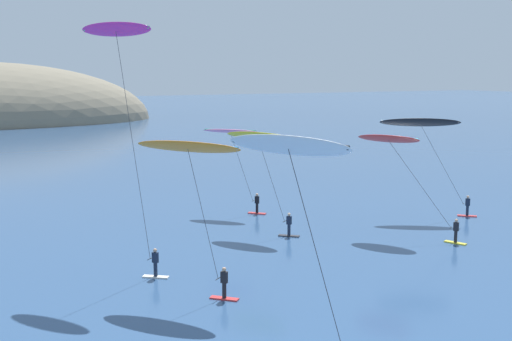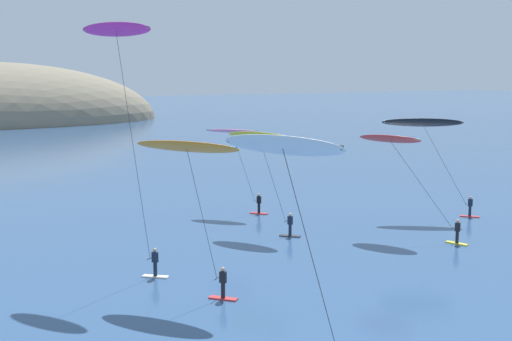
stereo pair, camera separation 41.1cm
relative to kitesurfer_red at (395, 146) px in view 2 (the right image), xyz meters
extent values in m
cube|color=yellow|center=(2.33, -3.94, -6.36)|extent=(0.92, 1.54, 0.08)
cylinder|color=black|center=(2.33, -3.94, -5.92)|extent=(0.22, 0.22, 0.80)
cube|color=black|center=(2.33, -3.94, -5.22)|extent=(0.35, 0.39, 0.60)
sphere|color=tan|center=(2.33, -3.94, -4.80)|extent=(0.22, 0.22, 0.22)
cylinder|color=black|center=(2.15, -3.64, -5.34)|extent=(0.49, 0.31, 0.04)
ellipsoid|color=red|center=(-0.21, 0.35, 0.51)|extent=(3.65, 4.68, 0.83)
cylinder|color=#23D6DB|center=(-0.21, 0.35, 0.56)|extent=(2.31, 3.76, 0.16)
cylinder|color=#333338|center=(0.97, -1.65, -2.47)|extent=(2.39, 4.02, 5.77)
cube|color=#2D2D33|center=(-6.70, 3.07, -6.36)|extent=(1.38, 1.31, 0.08)
cylinder|color=#192338|center=(-6.70, 3.07, -5.92)|extent=(0.22, 0.22, 0.80)
cube|color=#192338|center=(-6.70, 3.07, -5.22)|extent=(0.35, 0.39, 0.60)
sphere|color=beige|center=(-6.70, 3.07, -4.80)|extent=(0.22, 0.22, 0.22)
cylinder|color=black|center=(-6.89, 3.37, -5.34)|extent=(0.48, 0.33, 0.04)
ellipsoid|color=yellow|center=(-8.08, 5.20, 0.67)|extent=(3.93, 5.00, 0.82)
cylinder|color=#1432E0|center=(-8.08, 5.20, 0.72)|extent=(2.73, 4.10, 0.16)
cylinder|color=#333338|center=(-7.48, 4.29, -2.39)|extent=(1.22, 1.87, 5.92)
cube|color=silver|center=(-18.19, -1.23, -6.36)|extent=(1.42, 1.25, 0.08)
cylinder|color=#192338|center=(-18.19, -1.23, -5.92)|extent=(0.22, 0.22, 0.80)
cube|color=#192338|center=(-18.19, -1.23, -5.22)|extent=(0.36, 0.39, 0.60)
sphere|color=tan|center=(-18.19, -1.23, -4.80)|extent=(0.22, 0.22, 0.22)
cylinder|color=black|center=(-18.39, -0.94, -5.34)|extent=(0.47, 0.35, 0.04)
ellipsoid|color=#D62D9E|center=(-19.49, 0.64, 7.50)|extent=(3.53, 4.46, 0.89)
cylinder|color=#28D160|center=(-19.49, 0.64, 7.55)|extent=(2.70, 3.78, 0.16)
cylinder|color=#333338|center=(-18.94, -0.15, 1.03)|extent=(1.14, 1.62, 12.75)
cube|color=red|center=(-5.18, 10.63, -6.36)|extent=(1.31, 1.37, 0.08)
cylinder|color=black|center=(-5.18, 10.63, -5.92)|extent=(0.22, 0.22, 0.80)
cube|color=black|center=(-5.18, 10.63, -5.22)|extent=(0.38, 0.38, 0.60)
sphere|color=tan|center=(-5.18, 10.63, -4.80)|extent=(0.22, 0.22, 0.22)
cylinder|color=black|center=(-5.43, 10.88, -5.34)|extent=(0.42, 0.41, 0.04)
ellipsoid|color=pink|center=(-6.79, 12.30, 0.38)|extent=(4.09, 4.18, 0.53)
cylinder|color=#14895B|center=(-6.79, 12.30, 0.43)|extent=(3.19, 3.30, 0.16)
cylinder|color=#333338|center=(-6.11, 11.59, -2.53)|extent=(1.40, 1.45, 5.63)
ellipsoid|color=white|center=(-19.04, -17.03, 2.80)|extent=(3.28, 4.50, 0.92)
cylinder|color=black|center=(-19.04, -17.03, 2.85)|extent=(2.28, 3.80, 0.16)
cylinder|color=#333338|center=(-18.39, -18.15, -1.32)|extent=(1.33, 2.27, 8.05)
cube|color=red|center=(9.35, 1.68, -6.36)|extent=(1.35, 1.34, 0.08)
cylinder|color=#192338|center=(9.35, 1.68, -5.92)|extent=(0.22, 0.22, 0.80)
cube|color=#192338|center=(9.35, 1.68, -5.22)|extent=(0.39, 0.36, 0.60)
sphere|color=tan|center=(9.35, 1.68, -4.80)|extent=(0.22, 0.22, 0.22)
cylinder|color=black|center=(9.06, 1.88, -5.34)|extent=(0.34, 0.48, 0.04)
ellipsoid|color=black|center=(6.01, 3.93, 1.20)|extent=(5.92, 4.50, 0.88)
cylinder|color=white|center=(6.01, 3.93, 1.25)|extent=(5.13, 3.53, 0.16)
cylinder|color=#333338|center=(7.54, 2.90, -2.12)|extent=(3.08, 2.09, 6.45)
cube|color=red|center=(-16.27, -6.28, -6.36)|extent=(1.33, 1.35, 0.08)
cylinder|color=black|center=(-16.27, -6.28, -5.92)|extent=(0.22, 0.22, 0.80)
cube|color=black|center=(-16.27, -6.28, -5.22)|extent=(0.37, 0.39, 0.60)
sphere|color=tan|center=(-16.27, -6.28, -4.80)|extent=(0.22, 0.22, 0.22)
cylinder|color=black|center=(-16.49, -6.00, -5.34)|extent=(0.46, 0.37, 0.04)
ellipsoid|color=orange|center=(-17.52, -4.69, 1.41)|extent=(4.74, 5.53, 0.87)
cylinder|color=#0F7FE5|center=(-17.52, -4.69, 1.46)|extent=(3.60, 4.55, 0.16)
cylinder|color=#333338|center=(-17.00, -5.34, -2.02)|extent=(1.06, 1.35, 6.66)
camera|label=1|loc=(-29.86, -34.84, 5.16)|focal=45.00mm
camera|label=2|loc=(-29.50, -35.03, 5.16)|focal=45.00mm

